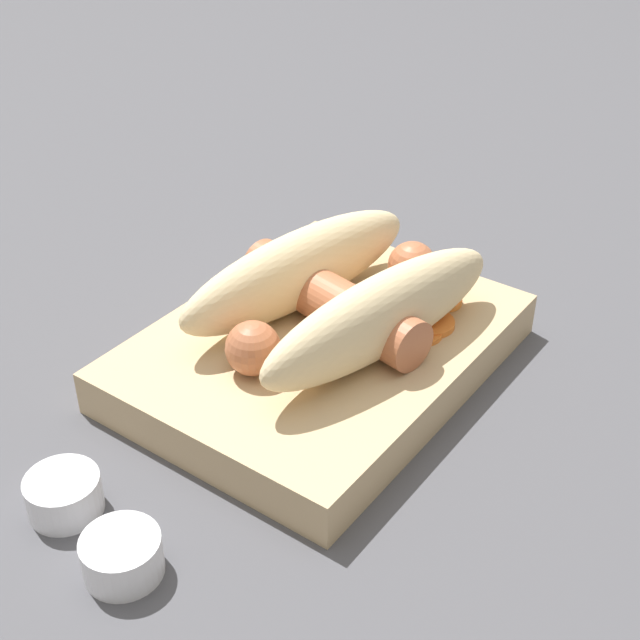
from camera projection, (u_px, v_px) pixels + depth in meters
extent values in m
plane|color=#4C4C51|center=(320.00, 369.00, 0.61)|extent=(3.00, 3.00, 0.00)
cube|color=tan|center=(320.00, 351.00, 0.60)|extent=(0.26, 0.20, 0.03)
ellipsoid|color=beige|center=(299.00, 269.00, 0.61)|extent=(0.20, 0.07, 0.06)
ellipsoid|color=beige|center=(382.00, 315.00, 0.56)|extent=(0.20, 0.07, 0.06)
cylinder|color=#B26642|center=(338.00, 304.00, 0.59)|extent=(0.06, 0.15, 0.03)
sphere|color=#B26642|center=(253.00, 348.00, 0.55)|extent=(0.03, 0.03, 0.03)
sphere|color=#B26642|center=(412.00, 265.00, 0.63)|extent=(0.03, 0.03, 0.03)
cylinder|color=orange|center=(398.00, 323.00, 0.60)|extent=(0.04, 0.04, 0.00)
cylinder|color=orange|center=(431.00, 323.00, 0.60)|extent=(0.05, 0.05, 0.00)
cylinder|color=#F99E4C|center=(421.00, 304.00, 0.62)|extent=(0.03, 0.03, 0.00)
cylinder|color=orange|center=(445.00, 301.00, 0.62)|extent=(0.03, 0.03, 0.00)
cylinder|color=orange|center=(422.00, 333.00, 0.59)|extent=(0.03, 0.03, 0.00)
cylinder|color=white|center=(64.00, 495.00, 0.49)|extent=(0.04, 0.04, 0.02)
cylinder|color=maroon|center=(66.00, 503.00, 0.50)|extent=(0.03, 0.03, 0.01)
cylinder|color=white|center=(122.00, 556.00, 0.46)|extent=(0.04, 0.04, 0.02)
cylinder|color=gold|center=(124.00, 565.00, 0.46)|extent=(0.03, 0.03, 0.01)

